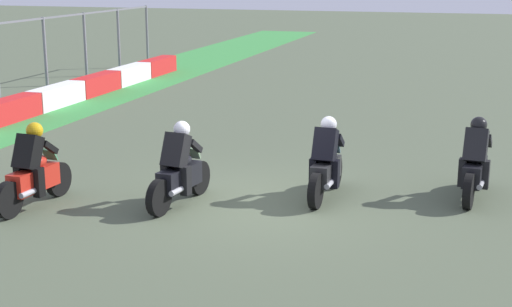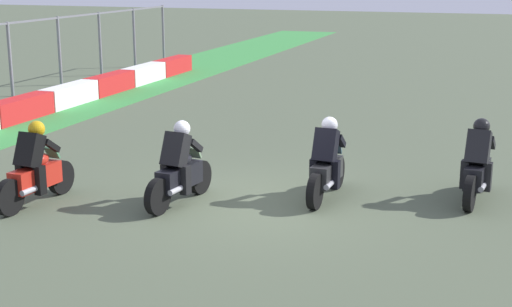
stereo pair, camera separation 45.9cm
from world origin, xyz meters
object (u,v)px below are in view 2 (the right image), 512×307
object	(u,v)px
rider_lane_c	(179,170)
rider_lane_b	(327,166)
rider_lane_a	(478,167)
rider_lane_d	(35,171)

from	to	relation	value
rider_lane_c	rider_lane_b	bearing A→B (deg)	-56.06
rider_lane_b	rider_lane_c	xyz separation A→B (m)	(-1.19, 2.42, 0.00)
rider_lane_a	rider_lane_c	world-z (taller)	same
rider_lane_c	rider_lane_d	size ratio (longest dim) A/B	1.00
rider_lane_c	rider_lane_d	world-z (taller)	same
rider_lane_a	rider_lane_b	bearing A→B (deg)	112.30
rider_lane_b	rider_lane_d	distance (m)	5.26
rider_lane_b	rider_lane_c	size ratio (longest dim) A/B	1.00
rider_lane_a	rider_lane_b	distance (m)	2.73
rider_lane_b	rider_lane_a	bearing A→B (deg)	-70.98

